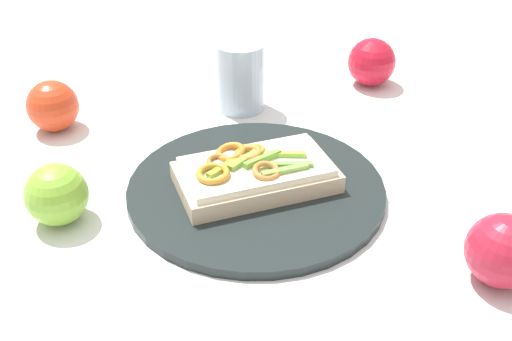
% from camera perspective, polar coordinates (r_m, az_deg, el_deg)
% --- Properties ---
extents(ground_plane, '(2.00, 2.00, 0.00)m').
position_cam_1_polar(ground_plane, '(0.74, -0.00, -2.06)').
color(ground_plane, silver).
rests_on(ground_plane, ground).
extents(plate, '(0.30, 0.30, 0.01)m').
position_cam_1_polar(plate, '(0.73, -0.00, -1.69)').
color(plate, black).
rests_on(plate, ground_plane).
extents(sandwich, '(0.13, 0.19, 0.04)m').
position_cam_1_polar(sandwich, '(0.72, -0.13, -0.26)').
color(sandwich, beige).
rests_on(sandwich, plate).
extents(apple_0, '(0.10, 0.10, 0.07)m').
position_cam_1_polar(apple_0, '(0.64, 21.62, -6.80)').
color(apple_0, '#A81D32').
rests_on(apple_0, ground_plane).
extents(apple_1, '(0.08, 0.08, 0.07)m').
position_cam_1_polar(apple_1, '(1.00, 10.49, 9.69)').
color(apple_1, red).
rests_on(apple_1, ground_plane).
extents(apple_2, '(0.09, 0.09, 0.07)m').
position_cam_1_polar(apple_2, '(0.89, -18.04, 5.61)').
color(apple_2, red).
rests_on(apple_2, ground_plane).
extents(apple_3, '(0.07, 0.07, 0.07)m').
position_cam_1_polar(apple_3, '(0.71, -17.72, -2.10)').
color(apple_3, '#7AB133').
rests_on(apple_3, ground_plane).
extents(drinking_glass, '(0.07, 0.07, 0.10)m').
position_cam_1_polar(drinking_glass, '(0.90, -1.44, 8.57)').
color(drinking_glass, silver).
rests_on(drinking_glass, ground_plane).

